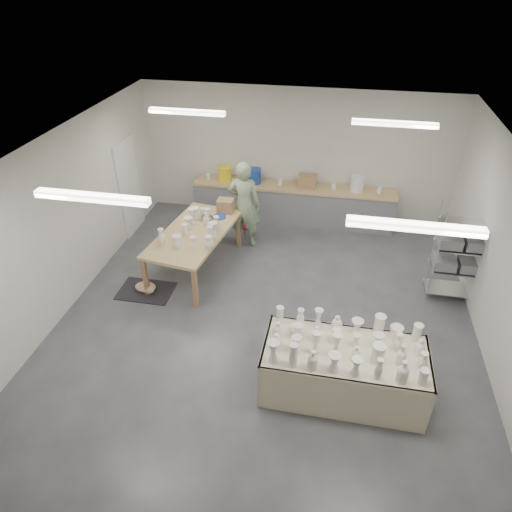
% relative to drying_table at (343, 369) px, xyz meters
% --- Properties ---
extents(room, '(8.00, 8.02, 3.00)m').
position_rel_drying_table_xyz_m(room, '(-1.43, 1.30, 1.62)').
color(room, '#424449').
rests_on(room, ground).
extents(back_counter, '(4.60, 0.60, 1.24)m').
position_rel_drying_table_xyz_m(back_counter, '(-1.33, 4.90, 0.05)').
color(back_counter, tan).
rests_on(back_counter, ground).
extents(wire_shelf, '(0.88, 0.48, 1.80)m').
position_rel_drying_table_xyz_m(wire_shelf, '(1.88, 2.62, 0.48)').
color(wire_shelf, silver).
rests_on(wire_shelf, ground).
extents(drying_table, '(2.25, 1.08, 1.16)m').
position_rel_drying_table_xyz_m(drying_table, '(0.00, 0.00, 0.00)').
color(drying_table, olive).
rests_on(drying_table, ground).
extents(work_table, '(1.45, 2.41, 1.19)m').
position_rel_drying_table_xyz_m(work_table, '(-2.88, 2.65, 0.41)').
color(work_table, tan).
rests_on(work_table, ground).
extents(rug, '(1.00, 0.70, 0.02)m').
position_rel_drying_table_xyz_m(rug, '(-3.67, 1.67, -0.43)').
color(rug, black).
rests_on(rug, ground).
extents(cat, '(0.42, 0.31, 0.17)m').
position_rel_drying_table_xyz_m(cat, '(-3.65, 1.65, -0.33)').
color(cat, white).
rests_on(cat, rug).
extents(potter, '(0.72, 0.50, 1.89)m').
position_rel_drying_table_xyz_m(potter, '(-2.20, 3.70, 0.51)').
color(potter, gray).
rests_on(potter, ground).
extents(red_stool, '(0.39, 0.39, 0.29)m').
position_rel_drying_table_xyz_m(red_stool, '(-2.20, 3.97, -0.18)').
color(red_stool, maroon).
rests_on(red_stool, ground).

